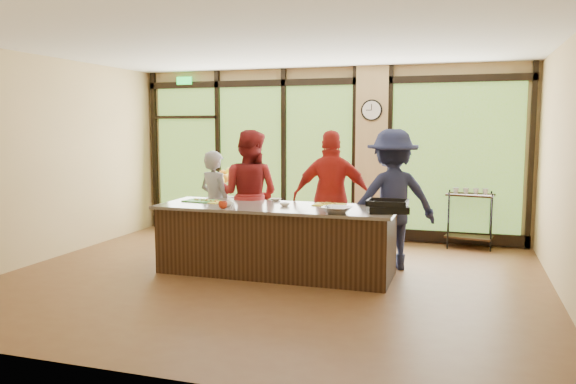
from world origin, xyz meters
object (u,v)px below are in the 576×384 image
Objects in this scene: cook_left at (215,204)px; flower_stand at (222,219)px; bar_cart at (470,212)px; island_base at (276,241)px; roasting_pan at (387,209)px; cook_right at (392,199)px.

flower_stand is at bearing -48.88° from cook_left.
island_base is at bearing -125.12° from bar_cart.
cook_left is 1.64× the size of bar_cart.
cook_left reaches higher than bar_cart.
bar_cart is at bearing -132.01° from cook_left.
roasting_pan is 3.57m from flower_stand.
flower_stand is 0.79× the size of bar_cart.
roasting_pan is at bearing -100.82° from bar_cart.
cook_left is at bearing -49.94° from flower_stand.
island_base is 1.59m from roasting_pan.
flower_stand is 4.11m from bar_cart.
cook_right is 0.86m from roasting_pan.
roasting_pan reaches higher than flower_stand.
island_base is 1.60× the size of cook_right.
island_base is at bearing -25.51° from flower_stand.
island_base is 3.50m from bar_cart.
cook_left is 4.11m from bar_cart.
roasting_pan is 0.49× the size of bar_cart.
flower_stand is at bearing -158.65° from bar_cart.
bar_cart is (2.50, 2.45, 0.15)m from island_base.
cook_right reaches higher than roasting_pan.
cook_right reaches higher than island_base.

